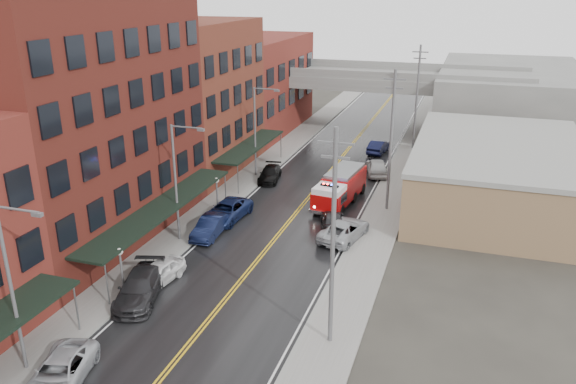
% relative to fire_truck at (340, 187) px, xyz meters
% --- Properties ---
extents(road, '(11.00, 160.00, 0.02)m').
position_rel_fire_truck_xyz_m(road, '(-2.96, -5.28, -1.53)').
color(road, black).
rests_on(road, ground).
extents(sidewalk_left, '(3.00, 160.00, 0.15)m').
position_rel_fire_truck_xyz_m(sidewalk_left, '(-10.26, -5.28, -1.46)').
color(sidewalk_left, slate).
rests_on(sidewalk_left, ground).
extents(sidewalk_right, '(3.00, 160.00, 0.15)m').
position_rel_fire_truck_xyz_m(sidewalk_right, '(4.34, -5.28, -1.46)').
color(sidewalk_right, slate).
rests_on(sidewalk_right, ground).
extents(curb_left, '(0.30, 160.00, 0.15)m').
position_rel_fire_truck_xyz_m(curb_left, '(-8.61, -5.28, -1.46)').
color(curb_left, gray).
rests_on(curb_left, ground).
extents(curb_right, '(0.30, 160.00, 0.15)m').
position_rel_fire_truck_xyz_m(curb_right, '(2.69, -5.28, -1.46)').
color(curb_right, gray).
rests_on(curb_right, ground).
extents(brick_building_b, '(9.00, 20.00, 18.00)m').
position_rel_fire_truck_xyz_m(brick_building_b, '(-16.26, -12.28, 7.46)').
color(brick_building_b, '#4D1C14').
rests_on(brick_building_b, ground).
extents(brick_building_c, '(9.00, 15.00, 15.00)m').
position_rel_fire_truck_xyz_m(brick_building_c, '(-16.26, 5.22, 5.96)').
color(brick_building_c, brown).
rests_on(brick_building_c, ground).
extents(brick_building_far, '(9.00, 20.00, 12.00)m').
position_rel_fire_truck_xyz_m(brick_building_far, '(-16.26, 22.72, 4.46)').
color(brick_building_far, maroon).
rests_on(brick_building_far, ground).
extents(tan_building, '(14.00, 22.00, 5.00)m').
position_rel_fire_truck_xyz_m(tan_building, '(13.04, 4.72, 0.96)').
color(tan_building, brown).
rests_on(tan_building, ground).
extents(right_far_block, '(18.00, 30.00, 8.00)m').
position_rel_fire_truck_xyz_m(right_far_block, '(15.04, 34.72, 2.46)').
color(right_far_block, slate).
rests_on(right_far_block, ground).
extents(awning_1, '(2.60, 18.00, 3.09)m').
position_rel_fire_truck_xyz_m(awning_1, '(-10.46, -12.28, 1.45)').
color(awning_1, black).
rests_on(awning_1, ground).
extents(awning_2, '(2.60, 13.00, 3.09)m').
position_rel_fire_truck_xyz_m(awning_2, '(-10.45, 5.22, 1.45)').
color(awning_2, black).
rests_on(awning_2, ground).
extents(globe_lamp_1, '(0.44, 0.44, 3.12)m').
position_rel_fire_truck_xyz_m(globe_lamp_1, '(-9.36, -19.28, 0.77)').
color(globe_lamp_1, '#59595B').
rests_on(globe_lamp_1, ground).
extents(globe_lamp_2, '(0.44, 0.44, 3.12)m').
position_rel_fire_truck_xyz_m(globe_lamp_2, '(-9.36, -5.28, 0.77)').
color(globe_lamp_2, '#59595B').
rests_on(globe_lamp_2, ground).
extents(street_lamp_0, '(2.64, 0.22, 9.00)m').
position_rel_fire_truck_xyz_m(street_lamp_0, '(-9.51, -27.28, 3.65)').
color(street_lamp_0, '#59595B').
rests_on(street_lamp_0, ground).
extents(street_lamp_1, '(2.64, 0.22, 9.00)m').
position_rel_fire_truck_xyz_m(street_lamp_1, '(-9.51, -11.28, 3.65)').
color(street_lamp_1, '#59595B').
rests_on(street_lamp_1, ground).
extents(street_lamp_2, '(2.64, 0.22, 9.00)m').
position_rel_fire_truck_xyz_m(street_lamp_2, '(-9.51, 4.72, 3.65)').
color(street_lamp_2, '#59595B').
rests_on(street_lamp_2, ground).
extents(utility_pole_0, '(1.80, 0.24, 12.00)m').
position_rel_fire_truck_xyz_m(utility_pole_0, '(4.24, -20.28, 4.77)').
color(utility_pole_0, '#59595B').
rests_on(utility_pole_0, ground).
extents(utility_pole_1, '(1.80, 0.24, 12.00)m').
position_rel_fire_truck_xyz_m(utility_pole_1, '(4.24, -0.28, 4.77)').
color(utility_pole_1, '#59595B').
rests_on(utility_pole_1, ground).
extents(utility_pole_2, '(1.80, 0.24, 12.00)m').
position_rel_fire_truck_xyz_m(utility_pole_2, '(4.24, 19.72, 4.77)').
color(utility_pole_2, '#59595B').
rests_on(utility_pole_2, ground).
extents(overpass, '(40.00, 10.00, 7.50)m').
position_rel_fire_truck_xyz_m(overpass, '(-2.96, 26.72, 4.45)').
color(overpass, slate).
rests_on(overpass, ground).
extents(fire_truck, '(3.82, 8.01, 2.84)m').
position_rel_fire_truck_xyz_m(fire_truck, '(0.00, 0.00, 0.00)').
color(fire_truck, '#980707').
rests_on(fire_truck, ground).
extents(parked_car_left_2, '(3.56, 5.52, 1.41)m').
position_rel_fire_truck_xyz_m(parked_car_left_2, '(-7.32, -27.72, -0.83)').
color(parked_car_left_2, '#AEB1B7').
rests_on(parked_car_left_2, ground).
extents(parked_car_left_3, '(3.81, 6.07, 1.64)m').
position_rel_fire_truck_xyz_m(parked_car_left_3, '(-7.96, -19.58, -0.72)').
color(parked_car_left_3, black).
rests_on(parked_car_left_3, ground).
extents(parked_car_left_4, '(2.28, 4.48, 1.46)m').
position_rel_fire_truck_xyz_m(parked_car_left_4, '(-7.91, -17.47, -0.81)').
color(parked_car_left_4, white).
rests_on(parked_car_left_4, ground).
extents(parked_car_left_5, '(1.77, 4.67, 1.52)m').
position_rel_fire_truck_xyz_m(parked_car_left_5, '(-7.89, -9.74, -0.78)').
color(parked_car_left_5, black).
rests_on(parked_car_left_5, ground).
extents(parked_car_left_6, '(2.95, 5.71, 1.54)m').
position_rel_fire_truck_xyz_m(parked_car_left_6, '(-7.96, -6.48, -0.77)').
color(parked_car_left_6, '#121D46').
rests_on(parked_car_left_6, ground).
extents(parked_car_left_7, '(2.63, 4.87, 1.34)m').
position_rel_fire_truck_xyz_m(parked_car_left_7, '(-7.96, 3.92, -0.87)').
color(parked_car_left_7, black).
rests_on(parked_car_left_7, ground).
extents(parked_car_right_0, '(3.60, 5.81, 1.50)m').
position_rel_fire_truck_xyz_m(parked_car_right_0, '(2.04, -7.08, -0.79)').
color(parked_car_right_0, '#9DA0A4').
rests_on(parked_car_right_0, ground).
extents(parked_car_right_1, '(3.11, 4.92, 1.33)m').
position_rel_fire_truck_xyz_m(parked_car_right_1, '(0.75, -5.48, -0.87)').
color(parked_car_right_1, '#242426').
rests_on(parked_car_right_1, ground).
extents(parked_car_right_2, '(3.15, 5.26, 1.68)m').
position_rel_fire_truck_xyz_m(parked_car_right_2, '(1.78, 9.00, -0.70)').
color(parked_car_right_2, beige).
rests_on(parked_car_right_2, ground).
extents(parked_car_right_3, '(2.11, 4.70, 1.50)m').
position_rel_fire_truck_xyz_m(parked_car_right_3, '(0.64, 16.92, -0.79)').
color(parked_car_right_3, black).
rests_on(parked_car_right_3, ground).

